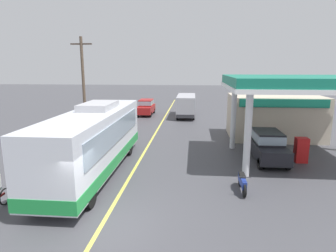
{
  "coord_description": "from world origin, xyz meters",
  "views": [
    {
      "loc": [
        3.25,
        -9.39,
        5.64
      ],
      "look_at": [
        1.5,
        10.0,
        1.6
      ],
      "focal_mm": 30.67,
      "sensor_mm": 36.0,
      "label": 1
    }
  ],
  "objects_px": {
    "motorcycle_parked_forecourt": "(242,182)",
    "minibus_opposing_lane": "(186,104)",
    "coach_bus_main": "(94,142)",
    "pedestrian_near_pump": "(279,149)",
    "car_at_pump": "(268,144)",
    "car_trailing_behind_bus": "(146,106)"
  },
  "relations": [
    {
      "from": "coach_bus_main",
      "to": "minibus_opposing_lane",
      "type": "relative_size",
      "value": 1.8
    },
    {
      "from": "motorcycle_parked_forecourt",
      "to": "pedestrian_near_pump",
      "type": "relative_size",
      "value": 1.08
    },
    {
      "from": "motorcycle_parked_forecourt",
      "to": "minibus_opposing_lane",
      "type": "bearing_deg",
      "value": 98.97
    },
    {
      "from": "motorcycle_parked_forecourt",
      "to": "pedestrian_near_pump",
      "type": "distance_m",
      "value": 4.77
    },
    {
      "from": "coach_bus_main",
      "to": "minibus_opposing_lane",
      "type": "xyz_separation_m",
      "value": [
        4.4,
        18.21,
        -0.25
      ]
    },
    {
      "from": "minibus_opposing_lane",
      "to": "car_trailing_behind_bus",
      "type": "xyz_separation_m",
      "value": [
        -4.77,
        0.78,
        -0.46
      ]
    },
    {
      "from": "coach_bus_main",
      "to": "motorcycle_parked_forecourt",
      "type": "bearing_deg",
      "value": -12.89
    },
    {
      "from": "coach_bus_main",
      "to": "pedestrian_near_pump",
      "type": "xyz_separation_m",
      "value": [
        10.26,
        2.16,
        -0.79
      ]
    },
    {
      "from": "car_at_pump",
      "to": "minibus_opposing_lane",
      "type": "relative_size",
      "value": 0.69
    },
    {
      "from": "car_at_pump",
      "to": "pedestrian_near_pump",
      "type": "height_order",
      "value": "car_at_pump"
    },
    {
      "from": "pedestrian_near_pump",
      "to": "motorcycle_parked_forecourt",
      "type": "bearing_deg",
      "value": -124.96
    },
    {
      "from": "car_at_pump",
      "to": "car_trailing_behind_bus",
      "type": "height_order",
      "value": "same"
    },
    {
      "from": "coach_bus_main",
      "to": "car_at_pump",
      "type": "height_order",
      "value": "coach_bus_main"
    },
    {
      "from": "minibus_opposing_lane",
      "to": "motorcycle_parked_forecourt",
      "type": "bearing_deg",
      "value": -81.03
    },
    {
      "from": "car_at_pump",
      "to": "motorcycle_parked_forecourt",
      "type": "distance_m",
      "value": 5.17
    },
    {
      "from": "motorcycle_parked_forecourt",
      "to": "pedestrian_near_pump",
      "type": "xyz_separation_m",
      "value": [
        2.72,
        3.89,
        0.49
      ]
    },
    {
      "from": "minibus_opposing_lane",
      "to": "motorcycle_parked_forecourt",
      "type": "height_order",
      "value": "minibus_opposing_lane"
    },
    {
      "from": "car_trailing_behind_bus",
      "to": "motorcycle_parked_forecourt",
      "type": "bearing_deg",
      "value": -69.1
    },
    {
      "from": "minibus_opposing_lane",
      "to": "motorcycle_parked_forecourt",
      "type": "relative_size",
      "value": 3.41
    },
    {
      "from": "coach_bus_main",
      "to": "car_at_pump",
      "type": "relative_size",
      "value": 2.63
    },
    {
      "from": "pedestrian_near_pump",
      "to": "car_at_pump",
      "type": "bearing_deg",
      "value": 123.43
    },
    {
      "from": "minibus_opposing_lane",
      "to": "car_trailing_behind_bus",
      "type": "height_order",
      "value": "minibus_opposing_lane"
    }
  ]
}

